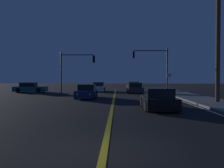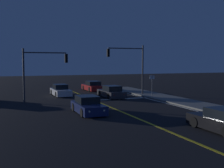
{
  "view_description": "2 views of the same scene",
  "coord_description": "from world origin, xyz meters",
  "px_view_note": "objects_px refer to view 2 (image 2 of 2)",
  "views": [
    {
      "loc": [
        0.37,
        -6.51,
        1.98
      ],
      "look_at": [
        -0.37,
        25.05,
        1.19
      ],
      "focal_mm": 39.81,
      "sensor_mm": 36.0,
      "label": 1
    },
    {
      "loc": [
        -8.75,
        -3.05,
        3.97
      ],
      "look_at": [
        1.08,
        21.81,
        1.85
      ],
      "focal_mm": 44.29,
      "sensor_mm": 36.0,
      "label": 2
    }
  ],
  "objects_px": {
    "car_parked_curb_charcoal": "(111,92)",
    "traffic_signal_far_left": "(41,66)",
    "car_lead_oncoming_black": "(223,121)",
    "car_far_approaching_red": "(93,86)",
    "street_sign_corner": "(152,83)",
    "car_mid_block_white": "(61,91)",
    "traffic_signal_near_right": "(130,62)",
    "car_following_oncoming_navy": "(88,106)"
  },
  "relations": [
    {
      "from": "car_parked_curb_charcoal",
      "to": "car_lead_oncoming_black",
      "type": "distance_m",
      "value": 16.59
    },
    {
      "from": "traffic_signal_far_left",
      "to": "street_sign_corner",
      "type": "relative_size",
      "value": 2.08
    },
    {
      "from": "car_lead_oncoming_black",
      "to": "street_sign_corner",
      "type": "distance_m",
      "value": 15.0
    },
    {
      "from": "car_following_oncoming_navy",
      "to": "street_sign_corner",
      "type": "height_order",
      "value": "street_sign_corner"
    },
    {
      "from": "car_following_oncoming_navy",
      "to": "car_mid_block_white",
      "type": "bearing_deg",
      "value": -91.08
    },
    {
      "from": "street_sign_corner",
      "to": "traffic_signal_near_right",
      "type": "bearing_deg",
      "value": 115.87
    },
    {
      "from": "traffic_signal_far_left",
      "to": "traffic_signal_near_right",
      "type": "bearing_deg",
      "value": 7.63
    },
    {
      "from": "car_far_approaching_red",
      "to": "street_sign_corner",
      "type": "height_order",
      "value": "street_sign_corner"
    },
    {
      "from": "car_far_approaching_red",
      "to": "car_following_oncoming_navy",
      "type": "distance_m",
      "value": 17.17
    },
    {
      "from": "car_far_approaching_red",
      "to": "street_sign_corner",
      "type": "distance_m",
      "value": 10.77
    },
    {
      "from": "car_mid_block_white",
      "to": "street_sign_corner",
      "type": "relative_size",
      "value": 1.76
    },
    {
      "from": "car_parked_curb_charcoal",
      "to": "traffic_signal_far_left",
      "type": "distance_m",
      "value": 8.38
    },
    {
      "from": "car_parked_curb_charcoal",
      "to": "car_lead_oncoming_black",
      "type": "relative_size",
      "value": 1.03
    },
    {
      "from": "traffic_signal_near_right",
      "to": "car_following_oncoming_navy",
      "type": "bearing_deg",
      "value": 48.79
    },
    {
      "from": "car_mid_block_white",
      "to": "traffic_signal_near_right",
      "type": "relative_size",
      "value": 0.75
    },
    {
      "from": "car_parked_curb_charcoal",
      "to": "traffic_signal_far_left",
      "type": "relative_size",
      "value": 0.84
    },
    {
      "from": "car_mid_block_white",
      "to": "traffic_signal_near_right",
      "type": "distance_m",
      "value": 8.96
    },
    {
      "from": "car_following_oncoming_navy",
      "to": "car_lead_oncoming_black",
      "type": "distance_m",
      "value": 10.01
    },
    {
      "from": "car_parked_curb_charcoal",
      "to": "traffic_signal_near_right",
      "type": "distance_m",
      "value": 4.41
    },
    {
      "from": "car_parked_curb_charcoal",
      "to": "car_lead_oncoming_black",
      "type": "height_order",
      "value": "same"
    },
    {
      "from": "car_mid_block_white",
      "to": "traffic_signal_far_left",
      "type": "xyz_separation_m",
      "value": [
        -2.78,
        -4.49,
        3.0
      ]
    },
    {
      "from": "traffic_signal_near_right",
      "to": "traffic_signal_far_left",
      "type": "relative_size",
      "value": 1.13
    },
    {
      "from": "car_far_approaching_red",
      "to": "car_mid_block_white",
      "type": "relative_size",
      "value": 1.04
    },
    {
      "from": "car_following_oncoming_navy",
      "to": "street_sign_corner",
      "type": "bearing_deg",
      "value": -146.18
    },
    {
      "from": "car_following_oncoming_navy",
      "to": "traffic_signal_near_right",
      "type": "bearing_deg",
      "value": -131.26
    },
    {
      "from": "car_far_approaching_red",
      "to": "car_lead_oncoming_black",
      "type": "bearing_deg",
      "value": -91.0
    },
    {
      "from": "car_lead_oncoming_black",
      "to": "traffic_signal_near_right",
      "type": "bearing_deg",
      "value": 82.64
    },
    {
      "from": "car_parked_curb_charcoal",
      "to": "traffic_signal_near_right",
      "type": "xyz_separation_m",
      "value": [
        2.66,
        0.71,
        3.44
      ]
    },
    {
      "from": "car_far_approaching_red",
      "to": "street_sign_corner",
      "type": "relative_size",
      "value": 1.82
    },
    {
      "from": "car_mid_block_white",
      "to": "car_lead_oncoming_black",
      "type": "bearing_deg",
      "value": 103.4
    },
    {
      "from": "traffic_signal_far_left",
      "to": "car_parked_curb_charcoal",
      "type": "bearing_deg",
      "value": 5.03
    },
    {
      "from": "car_lead_oncoming_black",
      "to": "street_sign_corner",
      "type": "xyz_separation_m",
      "value": [
        3.65,
        14.51,
        1.13
      ]
    },
    {
      "from": "traffic_signal_near_right",
      "to": "street_sign_corner",
      "type": "height_order",
      "value": "traffic_signal_near_right"
    },
    {
      "from": "traffic_signal_near_right",
      "to": "traffic_signal_far_left",
      "type": "xyz_separation_m",
      "value": [
        -10.45,
        -1.4,
        -0.44
      ]
    },
    {
      "from": "car_parked_curb_charcoal",
      "to": "car_far_approaching_red",
      "type": "xyz_separation_m",
      "value": [
        0.31,
        7.96,
        0.0
      ]
    },
    {
      "from": "car_far_approaching_red",
      "to": "traffic_signal_far_left",
      "type": "distance_m",
      "value": 12.22
    },
    {
      "from": "car_lead_oncoming_black",
      "to": "car_mid_block_white",
      "type": "bearing_deg",
      "value": 104.96
    },
    {
      "from": "car_far_approaching_red",
      "to": "street_sign_corner",
      "type": "bearing_deg",
      "value": -70.86
    },
    {
      "from": "traffic_signal_near_right",
      "to": "street_sign_corner",
      "type": "relative_size",
      "value": 2.34
    },
    {
      "from": "car_parked_curb_charcoal",
      "to": "car_lead_oncoming_black",
      "type": "bearing_deg",
      "value": -90.03
    },
    {
      "from": "street_sign_corner",
      "to": "car_parked_curb_charcoal",
      "type": "bearing_deg",
      "value": 152.58
    },
    {
      "from": "car_far_approaching_red",
      "to": "traffic_signal_near_right",
      "type": "distance_m",
      "value": 8.36
    }
  ]
}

